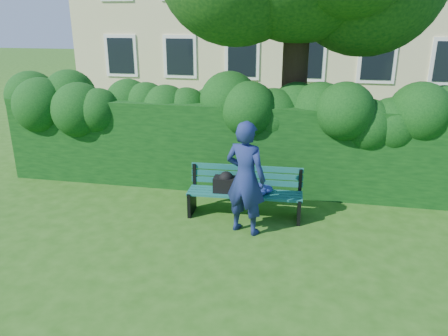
# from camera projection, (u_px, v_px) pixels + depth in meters

# --- Properties ---
(ground) EXTENTS (80.00, 80.00, 0.00)m
(ground) POSITION_uv_depth(u_px,v_px,m) (217.00, 232.00, 7.39)
(ground) COLOR #225012
(ground) RESTS_ON ground
(hedge) EXTENTS (10.00, 1.00, 1.80)m
(hedge) POSITION_uv_depth(u_px,v_px,m) (239.00, 146.00, 9.13)
(hedge) COLOR black
(hedge) RESTS_ON ground
(park_bench) EXTENTS (2.07, 0.64, 0.89)m
(park_bench) POSITION_uv_depth(u_px,v_px,m) (244.00, 189.00, 7.86)
(park_bench) COLOR #0E4A47
(park_bench) RESTS_ON ground
(man_reading) EXTENTS (0.81, 0.66, 1.92)m
(man_reading) POSITION_uv_depth(u_px,v_px,m) (246.00, 178.00, 7.12)
(man_reading) COLOR navy
(man_reading) RESTS_ON ground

